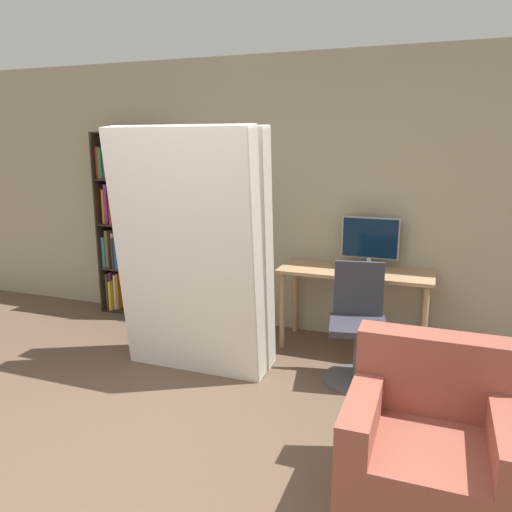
% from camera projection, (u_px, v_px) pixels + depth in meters
% --- Properties ---
extents(ground_plane, '(16.00, 16.00, 0.00)m').
position_uv_depth(ground_plane, '(87.00, 508.00, 2.62)').
color(ground_plane, brown).
extents(wall_back, '(8.00, 0.06, 2.70)m').
position_uv_depth(wall_back, '(268.00, 197.00, 5.00)').
color(wall_back, tan).
rests_on(wall_back, ground).
extents(desk, '(1.37, 0.56, 0.75)m').
position_uv_depth(desk, '(355.00, 281.00, 4.55)').
color(desk, tan).
rests_on(desk, ground).
extents(monitor, '(0.52, 0.22, 0.46)m').
position_uv_depth(monitor, '(370.00, 241.00, 4.58)').
color(monitor, '#B7B7BC').
rests_on(monitor, desk).
extents(office_chair, '(0.52, 0.52, 0.95)m').
position_uv_depth(office_chair, '(357.00, 334.00, 3.98)').
color(office_chair, '#4C4C51').
rests_on(office_chair, ground).
extents(bookshelf, '(0.85, 0.26, 1.99)m').
position_uv_depth(bookshelf, '(128.00, 225.00, 5.49)').
color(bookshelf, '#2D2319').
rests_on(bookshelf, ground).
extents(mattress_near, '(1.21, 0.42, 2.01)m').
position_uv_depth(mattress_near, '(188.00, 256.00, 3.94)').
color(mattress_near, silver).
rests_on(mattress_near, ground).
extents(mattress_far, '(1.21, 0.37, 2.01)m').
position_uv_depth(mattress_far, '(202.00, 249.00, 4.18)').
color(mattress_far, silver).
rests_on(mattress_far, ground).
extents(armchair, '(0.85, 0.80, 0.85)m').
position_uv_depth(armchair, '(430.00, 446.00, 2.62)').
color(armchair, '#934C3D').
rests_on(armchair, ground).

